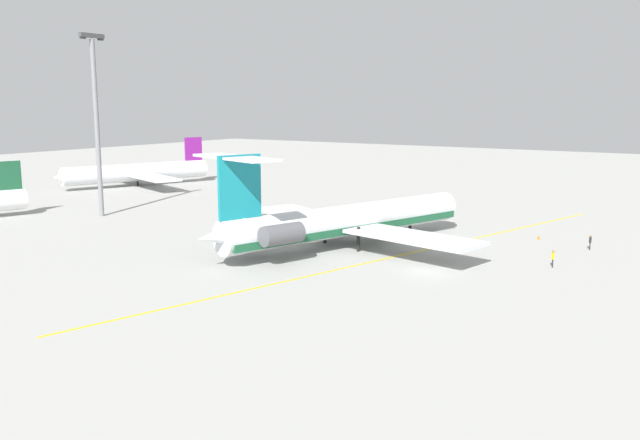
% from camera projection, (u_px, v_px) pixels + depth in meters
% --- Properties ---
extents(ground, '(355.76, 355.76, 0.00)m').
position_uv_depth(ground, '(430.00, 271.00, 66.48)').
color(ground, '#9E9E99').
extents(main_jetliner, '(38.21, 34.29, 11.37)m').
position_uv_depth(main_jetliner, '(342.00, 221.00, 76.96)').
color(main_jetliner, silver).
rests_on(main_jetliner, ground).
extents(airliner_mid_left, '(30.41, 30.51, 9.32)m').
position_uv_depth(airliner_mid_left, '(133.00, 172.00, 133.23)').
color(airliner_mid_left, silver).
rests_on(airliner_mid_left, ground).
extents(ground_crew_near_nose, '(0.42, 0.28, 1.73)m').
position_uv_depth(ground_crew_near_nose, '(378.00, 204.00, 102.65)').
color(ground_crew_near_nose, black).
rests_on(ground_crew_near_nose, ground).
extents(ground_crew_near_tail, '(0.44, 0.28, 1.73)m').
position_uv_depth(ground_crew_near_tail, '(590.00, 240.00, 75.86)').
color(ground_crew_near_tail, black).
rests_on(ground_crew_near_tail, ground).
extents(ground_crew_portside, '(0.28, 0.35, 1.67)m').
position_uv_depth(ground_crew_portside, '(362.00, 206.00, 101.01)').
color(ground_crew_portside, black).
rests_on(ground_crew_portside, ground).
extents(ground_crew_starboard, '(0.43, 0.29, 1.80)m').
position_uv_depth(ground_crew_starboard, '(553.00, 256.00, 67.77)').
color(ground_crew_starboard, black).
rests_on(ground_crew_starboard, ground).
extents(safety_cone_nose, '(0.40, 0.40, 0.55)m').
position_uv_depth(safety_cone_nose, '(539.00, 237.00, 81.78)').
color(safety_cone_nose, '#EA590F').
rests_on(safety_cone_nose, ground).
extents(safety_cone_wingtip, '(0.40, 0.40, 0.55)m').
position_uv_depth(safety_cone_wingtip, '(387.00, 210.00, 101.98)').
color(safety_cone_wingtip, '#EA590F').
rests_on(safety_cone_wingtip, ground).
extents(taxiway_centreline, '(77.77, 20.76, 0.01)m').
position_uv_depth(taxiway_centreline, '(407.00, 254.00, 74.05)').
color(taxiway_centreline, gold).
rests_on(taxiway_centreline, ground).
extents(light_mast, '(4.00, 0.70, 26.14)m').
position_uv_depth(light_mast, '(96.00, 118.00, 96.21)').
color(light_mast, slate).
rests_on(light_mast, ground).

